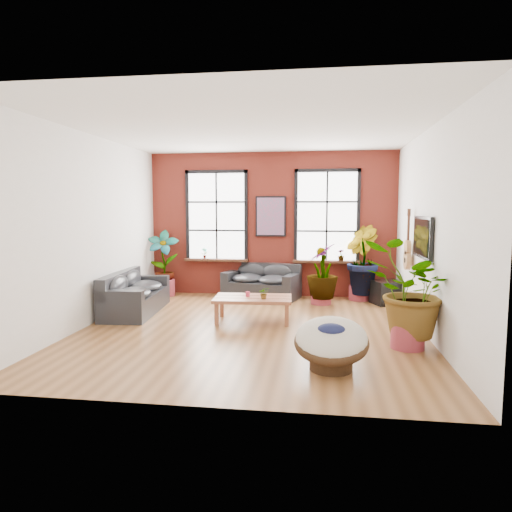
% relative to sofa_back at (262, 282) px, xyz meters
% --- Properties ---
extents(room, '(6.04, 6.54, 3.54)m').
position_rel_sofa_back_xyz_m(room, '(0.17, -2.76, 1.38)').
color(room, brown).
rests_on(room, ground).
extents(sofa_back, '(1.93, 1.29, 0.81)m').
position_rel_sofa_back_xyz_m(sofa_back, '(0.00, 0.00, 0.00)').
color(sofa_back, black).
rests_on(sofa_back, ground).
extents(sofa_left, '(1.06, 2.18, 0.84)m').
position_rel_sofa_back_xyz_m(sofa_left, '(-2.44, -1.93, 0.01)').
color(sofa_left, black).
rests_on(sofa_left, ground).
extents(coffee_table, '(1.51, 0.93, 0.56)m').
position_rel_sofa_back_xyz_m(coffee_table, '(0.12, -2.34, 0.05)').
color(coffee_table, brown).
rests_on(coffee_table, ground).
extents(papasan_chair, '(1.04, 1.06, 0.74)m').
position_rel_sofa_back_xyz_m(papasan_chair, '(1.53, -4.79, 0.01)').
color(papasan_chair, '#392514').
rests_on(papasan_chair, ground).
extents(poster, '(0.74, 0.06, 0.98)m').
position_rel_sofa_back_xyz_m(poster, '(0.17, 0.28, 1.58)').
color(poster, black).
rests_on(poster, room).
extents(tv_wall_unit, '(0.13, 1.86, 1.20)m').
position_rel_sofa_back_xyz_m(tv_wall_unit, '(3.11, -2.31, 1.17)').
color(tv_wall_unit, black).
rests_on(tv_wall_unit, room).
extents(media_box, '(0.79, 0.74, 0.53)m').
position_rel_sofa_back_xyz_m(media_box, '(2.89, -0.38, -0.10)').
color(media_box, black).
rests_on(media_box, ground).
extents(pot_back_left, '(0.64, 0.64, 0.40)m').
position_rel_sofa_back_xyz_m(pot_back_left, '(-2.43, -0.10, -0.17)').
color(pot_back_left, '#97313E').
rests_on(pot_back_left, ground).
extents(pot_back_right, '(0.52, 0.52, 0.35)m').
position_rel_sofa_back_xyz_m(pot_back_right, '(2.30, -0.00, -0.20)').
color(pot_back_right, '#97313E').
rests_on(pot_back_right, ground).
extents(pot_right_wall, '(0.58, 0.58, 0.38)m').
position_rel_sofa_back_xyz_m(pot_right_wall, '(2.72, -3.67, -0.18)').
color(pot_right_wall, '#97313E').
rests_on(pot_right_wall, ground).
extents(pot_mid, '(0.57, 0.57, 0.33)m').
position_rel_sofa_back_xyz_m(pot_mid, '(1.41, -0.56, -0.20)').
color(pot_mid, '#97313E').
rests_on(pot_mid, ground).
extents(floor_plant_back_left, '(0.83, 0.62, 1.47)m').
position_rel_sofa_back_xyz_m(floor_plant_back_left, '(-2.45, -0.06, 0.51)').
color(floor_plant_back_left, '#28621A').
rests_on(floor_plant_back_left, ground).
extents(floor_plant_back_right, '(1.03, 1.11, 1.62)m').
position_rel_sofa_back_xyz_m(floor_plant_back_right, '(2.32, 0.01, 0.59)').
color(floor_plant_back_right, '#28621A').
rests_on(floor_plant_back_right, ground).
extents(floor_plant_right_wall, '(1.67, 1.56, 1.49)m').
position_rel_sofa_back_xyz_m(floor_plant_right_wall, '(2.74, -3.65, 0.54)').
color(floor_plant_right_wall, '#28621A').
rests_on(floor_plant_right_wall, ground).
extents(floor_plant_mid, '(0.75, 0.75, 1.23)m').
position_rel_sofa_back_xyz_m(floor_plant_mid, '(1.43, -0.59, 0.39)').
color(floor_plant_mid, '#28621A').
rests_on(floor_plant_mid, ground).
extents(table_plant, '(0.23, 0.22, 0.22)m').
position_rel_sofa_back_xyz_m(table_plant, '(0.35, -2.48, 0.21)').
color(table_plant, '#28621A').
rests_on(table_plant, coffee_table).
extents(sill_plant_left, '(0.17, 0.17, 0.27)m').
position_rel_sofa_back_xyz_m(sill_plant_left, '(-1.48, 0.22, 0.67)').
color(sill_plant_left, '#28621A').
rests_on(sill_plant_left, room).
extents(sill_plant_right, '(0.19, 0.19, 0.27)m').
position_rel_sofa_back_xyz_m(sill_plant_right, '(1.87, 0.22, 0.67)').
color(sill_plant_right, '#28621A').
rests_on(sill_plant_right, room).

